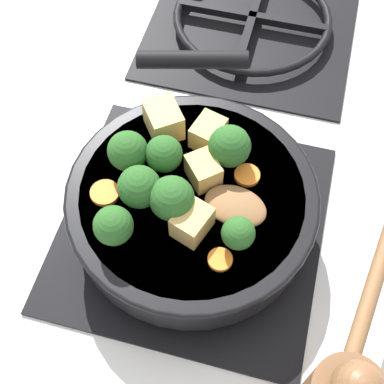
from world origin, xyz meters
The scene contains 19 objects.
ground_plane centered at (0.00, 0.00, 0.00)m, with size 2.40×2.40×0.00m, color silver.
front_burner_grate centered at (0.00, 0.00, 0.01)m, with size 0.31×0.31×0.03m.
rear_burner_grate centered at (0.00, 0.36, 0.01)m, with size 0.31×0.31×0.03m.
skillet_pan centered at (0.00, 0.00, 0.06)m, with size 0.28×0.37×0.06m.
wooden_spoon centered at (0.14, -0.02, 0.09)m, with size 0.22×0.24×0.02m.
tofu_cube_center_large centered at (0.01, -0.04, 0.10)m, with size 0.04×0.03×0.03m, color tan.
tofu_cube_near_handle centered at (0.00, 0.07, 0.10)m, with size 0.04×0.03×0.03m, color tan.
tofu_cube_east_chunk centered at (-0.05, 0.07, 0.10)m, with size 0.04×0.04×0.04m, color tan.
tofu_cube_west_chunk centered at (0.01, 0.02, 0.10)m, with size 0.04×0.03×0.03m, color tan.
broccoli_floret_near_spoon centered at (0.03, 0.05, 0.11)m, with size 0.05×0.05×0.05m.
broccoli_floret_center_top centered at (-0.05, -0.02, 0.11)m, with size 0.05×0.05×0.05m.
broccoli_floret_east_rim centered at (-0.08, 0.02, 0.11)m, with size 0.04×0.04×0.05m.
broccoli_floret_west_rim centered at (-0.06, -0.07, 0.11)m, with size 0.04×0.04×0.05m.
broccoli_floret_north_edge centered at (0.06, -0.05, 0.11)m, with size 0.03×0.03×0.04m.
broccoli_floret_south_cluster centered at (-0.01, -0.03, 0.11)m, with size 0.05×0.05×0.05m.
broccoli_floret_mid_floret centered at (-0.04, 0.02, 0.11)m, with size 0.04×0.04×0.05m.
carrot_slice_orange_thin centered at (0.05, -0.07, 0.08)m, with size 0.03×0.03×0.01m, color orange.
carrot_slice_near_center centered at (0.05, 0.03, 0.08)m, with size 0.03×0.03×0.01m, color orange.
carrot_slice_edge_slice centered at (-0.09, -0.03, 0.08)m, with size 0.03×0.03×0.01m, color orange.
Camera 1 is at (0.08, -0.29, 0.58)m, focal length 50.00 mm.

